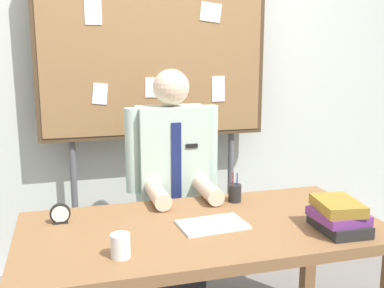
{
  "coord_description": "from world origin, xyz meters",
  "views": [
    {
      "loc": [
        -0.59,
        -1.9,
        1.53
      ],
      "look_at": [
        0.0,
        0.19,
        1.09
      ],
      "focal_mm": 42.24,
      "sensor_mm": 36.0,
      "label": 1
    }
  ],
  "objects_px": {
    "bulletin_board": "(155,55)",
    "pen_holder": "(235,193)",
    "open_notebook": "(212,225)",
    "desk_clock": "(60,214)",
    "book_stack": "(338,216)",
    "desk": "(203,242)",
    "person": "(173,199)",
    "coffee_mug": "(120,246)"
  },
  "relations": [
    {
      "from": "desk",
      "to": "bulletin_board",
      "type": "distance_m",
      "value": 1.38
    },
    {
      "from": "desk",
      "to": "desk_clock",
      "type": "distance_m",
      "value": 0.68
    },
    {
      "from": "coffee_mug",
      "to": "pen_holder",
      "type": "height_order",
      "value": "pen_holder"
    },
    {
      "from": "person",
      "to": "desk_clock",
      "type": "xyz_separation_m",
      "value": [
        -0.64,
        -0.4,
        0.11
      ]
    },
    {
      "from": "desk",
      "to": "desk_clock",
      "type": "bearing_deg",
      "value": 161.91
    },
    {
      "from": "book_stack",
      "to": "bulletin_board",
      "type": "bearing_deg",
      "value": 113.45
    },
    {
      "from": "desk",
      "to": "open_notebook",
      "type": "xyz_separation_m",
      "value": [
        0.04,
        -0.02,
        0.09
      ]
    },
    {
      "from": "book_stack",
      "to": "desk_clock",
      "type": "height_order",
      "value": "book_stack"
    },
    {
      "from": "person",
      "to": "open_notebook",
      "type": "relative_size",
      "value": 4.65
    },
    {
      "from": "desk",
      "to": "coffee_mug",
      "type": "distance_m",
      "value": 0.49
    },
    {
      "from": "coffee_mug",
      "to": "desk",
      "type": "bearing_deg",
      "value": 29.34
    },
    {
      "from": "person",
      "to": "coffee_mug",
      "type": "height_order",
      "value": "person"
    },
    {
      "from": "coffee_mug",
      "to": "pen_holder",
      "type": "relative_size",
      "value": 0.6
    },
    {
      "from": "pen_holder",
      "to": "person",
      "type": "bearing_deg",
      "value": 128.37
    },
    {
      "from": "person",
      "to": "bulletin_board",
      "type": "bearing_deg",
      "value": 90.0
    },
    {
      "from": "bulletin_board",
      "to": "pen_holder",
      "type": "relative_size",
      "value": 13.14
    },
    {
      "from": "desk",
      "to": "person",
      "type": "bearing_deg",
      "value": 90.0
    },
    {
      "from": "desk_clock",
      "to": "book_stack",
      "type": "bearing_deg",
      "value": -19.83
    },
    {
      "from": "book_stack",
      "to": "pen_holder",
      "type": "xyz_separation_m",
      "value": [
        -0.3,
        0.5,
        -0.02
      ]
    },
    {
      "from": "coffee_mug",
      "to": "open_notebook",
      "type": "bearing_deg",
      "value": 25.05
    },
    {
      "from": "open_notebook",
      "to": "desk_clock",
      "type": "height_order",
      "value": "desk_clock"
    },
    {
      "from": "bulletin_board",
      "to": "person",
      "type": "bearing_deg",
      "value": -90.0
    },
    {
      "from": "desk_clock",
      "to": "coffee_mug",
      "type": "xyz_separation_m",
      "value": [
        0.23,
        -0.44,
        0.01
      ]
    },
    {
      "from": "desk",
      "to": "pen_holder",
      "type": "height_order",
      "value": "pen_holder"
    },
    {
      "from": "book_stack",
      "to": "open_notebook",
      "type": "relative_size",
      "value": 0.88
    },
    {
      "from": "bulletin_board",
      "to": "pen_holder",
      "type": "xyz_separation_m",
      "value": [
        0.26,
        -0.8,
        -0.72
      ]
    },
    {
      "from": "person",
      "to": "coffee_mug",
      "type": "xyz_separation_m",
      "value": [
        -0.41,
        -0.84,
        0.12
      ]
    },
    {
      "from": "desk",
      "to": "pen_holder",
      "type": "relative_size",
      "value": 10.51
    },
    {
      "from": "open_notebook",
      "to": "desk_clock",
      "type": "bearing_deg",
      "value": 161.39
    },
    {
      "from": "open_notebook",
      "to": "desk_clock",
      "type": "distance_m",
      "value": 0.72
    },
    {
      "from": "bulletin_board",
      "to": "open_notebook",
      "type": "relative_size",
      "value": 6.81
    },
    {
      "from": "open_notebook",
      "to": "coffee_mug",
      "type": "height_order",
      "value": "coffee_mug"
    },
    {
      "from": "open_notebook",
      "to": "desk_clock",
      "type": "relative_size",
      "value": 3.22
    },
    {
      "from": "bulletin_board",
      "to": "desk",
      "type": "bearing_deg",
      "value": -90.0
    },
    {
      "from": "desk",
      "to": "bulletin_board",
      "type": "bearing_deg",
      "value": 90.0
    },
    {
      "from": "book_stack",
      "to": "pen_holder",
      "type": "height_order",
      "value": "pen_holder"
    },
    {
      "from": "book_stack",
      "to": "desk",
      "type": "bearing_deg",
      "value": 158.25
    },
    {
      "from": "person",
      "to": "pen_holder",
      "type": "xyz_separation_m",
      "value": [
        0.26,
        -0.33,
        0.12
      ]
    },
    {
      "from": "open_notebook",
      "to": "desk",
      "type": "bearing_deg",
      "value": 153.62
    },
    {
      "from": "desk",
      "to": "bulletin_board",
      "type": "height_order",
      "value": "bulletin_board"
    },
    {
      "from": "person",
      "to": "coffee_mug",
      "type": "bearing_deg",
      "value": -115.95
    },
    {
      "from": "bulletin_board",
      "to": "book_stack",
      "type": "height_order",
      "value": "bulletin_board"
    }
  ]
}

